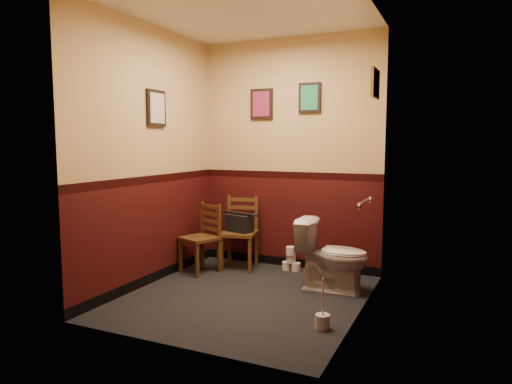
% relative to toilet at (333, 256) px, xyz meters
% --- Properties ---
extents(floor, '(2.20, 2.40, 0.00)m').
position_rel_toilet_xyz_m(floor, '(-0.72, -0.54, -0.36)').
color(floor, black).
rests_on(floor, ground).
extents(ceiling, '(2.20, 2.40, 0.00)m').
position_rel_toilet_xyz_m(ceiling, '(-0.72, -0.54, 2.34)').
color(ceiling, silver).
rests_on(ceiling, ground).
extents(wall_back, '(2.20, 0.00, 2.70)m').
position_rel_toilet_xyz_m(wall_back, '(-0.72, 0.66, 0.99)').
color(wall_back, '#390C0C').
rests_on(wall_back, ground).
extents(wall_front, '(2.20, 0.00, 2.70)m').
position_rel_toilet_xyz_m(wall_front, '(-0.72, -1.74, 0.99)').
color(wall_front, '#390C0C').
rests_on(wall_front, ground).
extents(wall_left, '(0.00, 2.40, 2.70)m').
position_rel_toilet_xyz_m(wall_left, '(-1.82, -0.54, 0.99)').
color(wall_left, '#390C0C').
rests_on(wall_left, ground).
extents(wall_right, '(0.00, 2.40, 2.70)m').
position_rel_toilet_xyz_m(wall_right, '(0.38, -0.54, 0.99)').
color(wall_right, '#390C0C').
rests_on(wall_right, ground).
extents(grab_bar, '(0.05, 0.56, 0.06)m').
position_rel_toilet_xyz_m(grab_bar, '(0.35, -0.29, 0.59)').
color(grab_bar, silver).
rests_on(grab_bar, wall_right).
extents(framed_print_back_a, '(0.28, 0.04, 0.36)m').
position_rel_toilet_xyz_m(framed_print_back_a, '(-1.07, 0.64, 1.59)').
color(framed_print_back_a, black).
rests_on(framed_print_back_a, wall_back).
extents(framed_print_back_b, '(0.26, 0.04, 0.34)m').
position_rel_toilet_xyz_m(framed_print_back_b, '(-0.47, 0.64, 1.64)').
color(framed_print_back_b, black).
rests_on(framed_print_back_b, wall_back).
extents(framed_print_left, '(0.04, 0.30, 0.38)m').
position_rel_toilet_xyz_m(framed_print_left, '(-1.80, -0.44, 1.49)').
color(framed_print_left, black).
rests_on(framed_print_left, wall_left).
extents(framed_print_right, '(0.04, 0.34, 0.28)m').
position_rel_toilet_xyz_m(framed_print_right, '(0.36, 0.06, 1.69)').
color(framed_print_right, olive).
rests_on(framed_print_right, wall_right).
extents(toilet, '(0.73, 0.41, 0.71)m').
position_rel_toilet_xyz_m(toilet, '(0.00, 0.00, 0.00)').
color(toilet, white).
rests_on(toilet, floor).
extents(toilet_brush, '(0.12, 0.12, 0.42)m').
position_rel_toilet_xyz_m(toilet_brush, '(0.18, -0.98, -0.29)').
color(toilet_brush, silver).
rests_on(toilet_brush, floor).
extents(chair_left, '(0.48, 0.48, 0.79)m').
position_rel_toilet_xyz_m(chair_left, '(-1.56, 0.04, 0.04)').
color(chair_left, brown).
rests_on(chair_left, floor).
extents(chair_right, '(0.47, 0.47, 0.85)m').
position_rel_toilet_xyz_m(chair_right, '(-1.23, 0.37, 0.07)').
color(chair_right, brown).
rests_on(chair_right, floor).
extents(handbag, '(0.35, 0.24, 0.23)m').
position_rel_toilet_xyz_m(handbag, '(-1.22, 0.33, 0.19)').
color(handbag, black).
rests_on(handbag, chair_right).
extents(tp_stack, '(0.22, 0.13, 0.29)m').
position_rel_toilet_xyz_m(tp_stack, '(-0.63, 0.50, -0.24)').
color(tp_stack, silver).
rests_on(tp_stack, floor).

